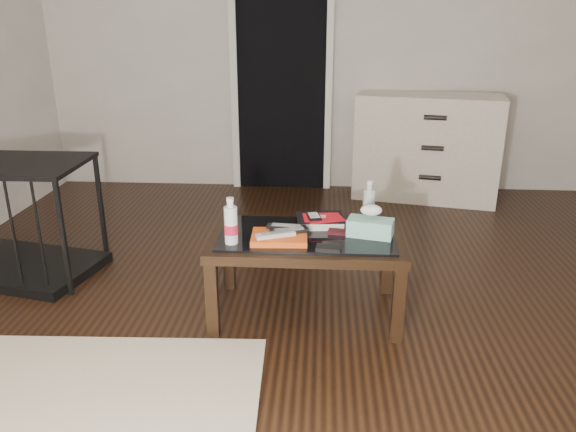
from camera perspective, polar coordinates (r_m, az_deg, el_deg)
name	(u,v)px	position (r m, az deg, el deg)	size (l,w,h in m)	color
ground	(324,324)	(3.02, 3.66, -10.89)	(5.00, 5.00, 0.00)	black
doorway	(282,75)	(5.10, -0.66, 14.12)	(0.90, 0.08, 2.07)	black
coffee_table	(306,245)	(2.95, 1.88, -2.93)	(1.00, 0.60, 0.46)	black
dresser	(427,147)	(5.03, 13.90, 6.82)	(1.28, 0.74, 0.90)	beige
pet_crate	(18,238)	(3.86, -25.71, -1.99)	(1.01, 0.78, 0.71)	black
magazines	(279,237)	(2.84, -0.89, -2.18)	(0.28, 0.21, 0.03)	#E25115
remote_silver	(275,234)	(2.80, -1.28, -1.88)	(0.20, 0.05, 0.02)	silver
remote_black_front	(289,231)	(2.85, 0.12, -1.50)	(0.20, 0.05, 0.02)	black
remote_black_back	(286,227)	(2.90, -0.19, -1.10)	(0.20, 0.05, 0.02)	black
textbook	(320,221)	(3.04, 3.28, -0.48)	(0.25, 0.20, 0.05)	black
dvd_mailers	(321,217)	(3.02, 3.38, -0.10)	(0.19, 0.14, 0.01)	red
ipod	(314,216)	(3.00, 2.64, -0.03)	(0.06, 0.10, 0.02)	black
flip_phone	(337,232)	(2.93, 4.99, -1.61)	(0.09, 0.05, 0.02)	black
wallet	(329,248)	(2.73, 4.14, -3.29)	(0.12, 0.07, 0.02)	black
water_bottle_left	(231,221)	(2.78, -5.83, -0.47)	(0.07, 0.07, 0.24)	white
water_bottle_right	(369,202)	(3.07, 8.24, 1.45)	(0.07, 0.07, 0.24)	#B8C0C3
tissue_box	(370,227)	(2.91, 8.35, -1.16)	(0.23, 0.12, 0.09)	teal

